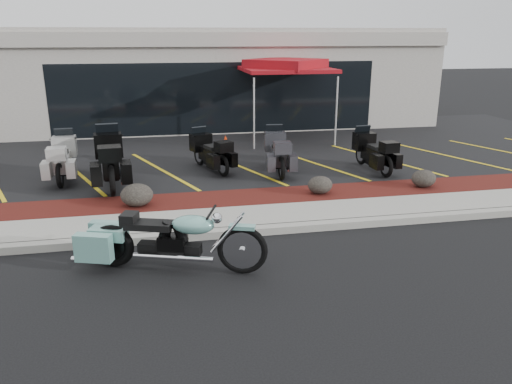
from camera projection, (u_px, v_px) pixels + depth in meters
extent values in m
plane|color=black|center=(290.00, 251.00, 9.11)|extent=(90.00, 90.00, 0.00)
cube|color=gray|center=(278.00, 229.00, 9.93)|extent=(24.00, 0.25, 0.15)
cube|color=gray|center=(271.00, 217.00, 10.58)|extent=(24.00, 1.20, 0.15)
cube|color=#350E0C|center=(259.00, 199.00, 11.70)|extent=(24.00, 1.20, 0.16)
cube|color=black|center=(227.00, 149.00, 16.76)|extent=(26.00, 9.60, 0.15)
cube|color=gray|center=(207.00, 76.00, 22.07)|extent=(18.00, 8.00, 4.00)
cube|color=black|center=(218.00, 98.00, 18.50)|extent=(12.00, 0.06, 2.60)
cube|color=gray|center=(217.00, 39.00, 17.83)|extent=(18.00, 0.30, 0.50)
ellipsoid|color=black|center=(137.00, 195.00, 10.92)|extent=(0.71, 0.59, 0.50)
ellipsoid|color=black|center=(320.00, 185.00, 11.79)|extent=(0.59, 0.49, 0.42)
ellipsoid|color=black|center=(424.00, 178.00, 12.30)|extent=(0.61, 0.51, 0.43)
cone|color=red|center=(226.00, 142.00, 16.60)|extent=(0.38, 0.38, 0.42)
cylinder|color=silver|center=(245.00, 113.00, 16.41)|extent=(0.06, 0.06, 2.31)
cylinder|color=silver|center=(330.00, 113.00, 16.39)|extent=(0.06, 0.06, 2.31)
cylinder|color=silver|center=(247.00, 102.00, 19.09)|extent=(0.06, 0.06, 2.31)
cylinder|color=silver|center=(320.00, 102.00, 19.07)|extent=(0.06, 0.06, 2.31)
cube|color=maroon|center=(286.00, 69.00, 17.34)|extent=(3.55, 3.55, 0.12)
cube|color=maroon|center=(286.00, 64.00, 17.29)|extent=(3.06, 3.06, 0.35)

